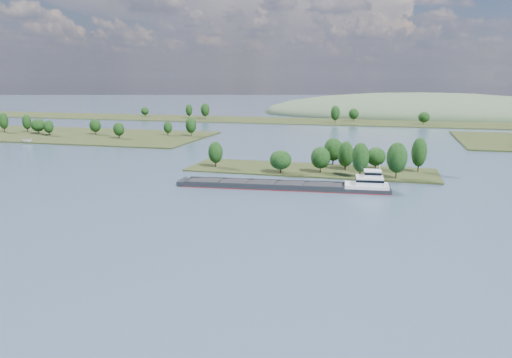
% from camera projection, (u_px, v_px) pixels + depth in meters
% --- Properties ---
extents(ground, '(1800.00, 1800.00, 0.00)m').
position_uv_depth(ground, '(279.00, 207.00, 146.82)').
color(ground, '#35445C').
rests_on(ground, ground).
extents(tree_island, '(100.00, 31.36, 15.02)m').
position_uv_depth(tree_island, '(328.00, 162.00, 199.78)').
color(tree_island, '#242D14').
rests_on(tree_island, ground).
extents(back_shoreline, '(900.00, 60.00, 15.48)m').
position_uv_depth(back_shoreline, '(362.00, 122.00, 409.10)').
color(back_shoreline, '#242D14').
rests_on(back_shoreline, ground).
extents(hill_west, '(320.00, 160.00, 44.00)m').
position_uv_depth(hill_west, '(421.00, 115.00, 490.96)').
color(hill_west, '#3B4E35').
rests_on(hill_west, ground).
extents(cargo_barge, '(73.77, 15.38, 9.91)m').
position_uv_depth(cargo_barge, '(297.00, 185.00, 170.83)').
color(cargo_barge, black).
rests_on(cargo_barge, ground).
extents(motorboat, '(6.90, 3.05, 2.60)m').
position_uv_depth(motorboat, '(27.00, 141.00, 286.47)').
color(motorboat, silver).
rests_on(motorboat, ground).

